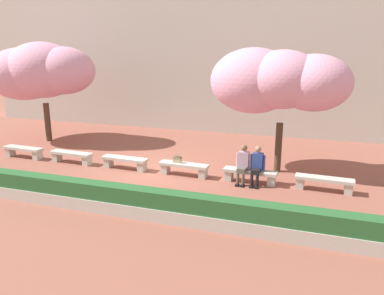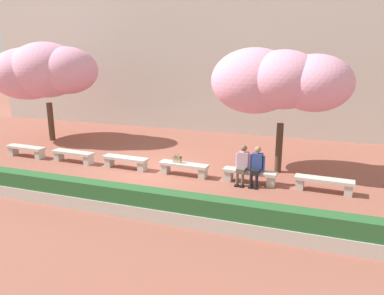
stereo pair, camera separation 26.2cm
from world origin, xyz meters
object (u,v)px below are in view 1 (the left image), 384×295
person_seated_right (257,164)px  cherry_tree_main (279,81)px  stone_bench_near_west (72,156)px  stone_bench_east_end (250,174)px  stone_bench_near_east (184,167)px  handbag (177,159)px  stone_bench_far_east (324,182)px  person_seated_left (243,163)px  stone_bench_west_end (23,151)px  cherry_tree_secondary (40,72)px  stone_bench_center (125,161)px

person_seated_right → cherry_tree_main: bearing=77.5°
stone_bench_near_west → stone_bench_east_end: size_ratio=1.00×
stone_bench_near_east → handbag: 0.38m
stone_bench_near_east → stone_bench_far_east: 4.70m
stone_bench_far_east → person_seated_right: person_seated_right is taller
person_seated_left → stone_bench_east_end: bearing=12.8°
handbag → stone_bench_west_end: bearing=-179.9°
handbag → cherry_tree_secondary: bearing=160.3°
stone_bench_near_west → handbag: (4.44, 0.01, 0.28)m
stone_bench_center → stone_bench_near_east: bearing=0.0°
stone_bench_east_end → cherry_tree_secondary: size_ratio=0.34×
stone_bench_east_end → stone_bench_near_east: bearing=180.0°
stone_bench_east_end → person_seated_right: bearing=-13.1°
stone_bench_far_east → handbag: (-4.96, 0.01, 0.28)m
stone_bench_near_east → stone_bench_center: bearing=180.0°
stone_bench_west_end → cherry_tree_secondary: bearing=112.6°
person_seated_right → handbag: bearing=178.8°
stone_bench_east_end → cherry_tree_main: (0.61, 1.66, 2.97)m
stone_bench_near_west → person_seated_right: person_seated_right is taller
stone_bench_center → stone_bench_near_east: same height
stone_bench_near_east → stone_bench_east_end: bearing=0.0°
stone_bench_west_end → cherry_tree_secondary: 4.33m
stone_bench_near_east → cherry_tree_secondary: 9.24m
stone_bench_west_end → person_seated_left: 9.17m
stone_bench_near_west → person_seated_right: bearing=-0.4°
stone_bench_east_end → cherry_tree_secondary: cherry_tree_secondary is taller
stone_bench_near_east → person_seated_left: (2.11, -0.05, 0.40)m
stone_bench_near_west → person_seated_right: size_ratio=1.40×
stone_bench_far_east → person_seated_left: (-2.59, -0.05, 0.40)m
stone_bench_near_east → cherry_tree_main: (2.96, 1.66, 2.97)m
person_seated_right → cherry_tree_secondary: (-10.82, 2.92, 2.63)m
stone_bench_center → cherry_tree_secondary: size_ratio=0.34×
stone_bench_far_east → person_seated_right: bearing=-178.6°
stone_bench_near_west → person_seated_left: (6.81, -0.05, 0.40)m
stone_bench_near_east → cherry_tree_secondary: (-8.24, 2.87, 3.02)m
cherry_tree_secondary → person_seated_right: bearing=-15.1°
stone_bench_center → stone_bench_near_east: (2.35, 0.00, 0.00)m
cherry_tree_main → handbag: bearing=-152.8°
stone_bench_far_east → handbag: 4.96m
stone_bench_near_east → handbag: handbag is taller
stone_bench_east_end → stone_bench_west_end: bearing=180.0°
stone_bench_far_east → person_seated_right: size_ratio=1.40×
person_seated_right → stone_bench_near_east: bearing=178.8°
stone_bench_near_west → stone_bench_near_east: 4.70m
stone_bench_near_east → stone_bench_far_east: size_ratio=1.00×
stone_bench_west_end → cherry_tree_main: size_ratio=0.37×
person_seated_left → person_seated_right: bearing=0.0°
stone_bench_west_end → stone_bench_east_end: 9.40m
stone_bench_east_end → person_seated_left: person_seated_left is taller
stone_bench_near_east → cherry_tree_main: 4.51m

